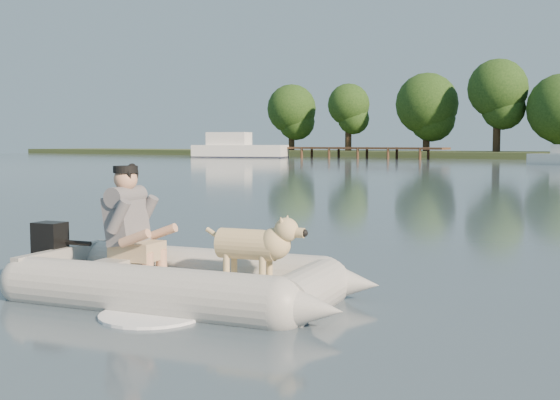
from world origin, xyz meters
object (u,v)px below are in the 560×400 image
Objects in this scene: cabin_cruiser at (240,145)px; dog at (248,250)px; dock at (353,153)px; man at (128,217)px; dinghy at (185,239)px.

dog is at bearing -71.47° from cabin_cruiser.
cabin_cruiser is at bearing -162.45° from dock.
dock is 58.38m from man.
man is at bearing -63.20° from dock.
man is at bearing -72.53° from cabin_cruiser.
man reaches higher than dock.
man reaches higher than dog.
dock is at bearing 104.67° from man.
dog is at bearing 0.00° from man.
dock is 1.92× the size of cabin_cruiser.
dock reaches higher than dog.
cabin_cruiser reaches higher than man.
man is (-0.65, -0.09, 0.18)m from dinghy.
dinghy reaches higher than dog.
cabin_cruiser is (-37.48, 48.69, 0.67)m from dinghy.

